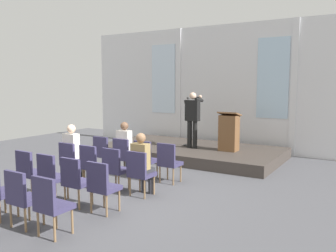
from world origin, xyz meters
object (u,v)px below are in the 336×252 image
Objects in this scene: audience_r0_c1 at (125,146)px; chair_r0_c3 at (169,160)px; chair_r1_c1 at (92,163)px; audience_r1_c3 at (142,161)px; chair_r0_c1 at (124,154)px; speaker at (193,116)px; chair_r3_c3 at (50,202)px; mic_stand at (188,135)px; chair_r3_c2 at (22,195)px; chair_r0_c0 at (104,152)px; chair_r0_c2 at (145,157)px; chair_r1_c2 at (115,167)px; chair_r1_c3 at (140,171)px; chair_r2_c1 at (51,174)px; chair_r1_c0 at (71,160)px; chair_r2_c2 at (75,179)px; lectern at (229,132)px; chair_r2_c0 at (29,170)px; chair_r2_c3 at (102,184)px; audience_r1_c0 at (73,150)px.

audience_r0_c1 is 1.33m from chair_r0_c3.
audience_r1_c3 is (1.31, 0.08, 0.19)m from chair_r1_c1.
audience_r1_c3 is (1.31, -1.04, 0.19)m from chair_r0_c1.
chair_r3_c3 is at bearing -82.42° from speaker.
mic_stand reaches higher than chair_r0_c1.
mic_stand is 4.16m from chair_r1_c1.
chair_r0_c0 is at bearing 111.22° from chair_r3_c2.
audience_r1_c3 is at bearing -74.45° from mic_stand.
mic_stand is at bearing 139.91° from speaker.
mic_stand reaches higher than chair_r0_c2.
chair_r1_c2 and chair_r1_c3 have the same top height.
chair_r1_c2 is 1.00× the size of chair_r2_c1.
chair_r1_c3 is at bearing 40.65° from chair_r2_c1.
audience_r0_c1 is 1.73m from audience_r1_c3.
chair_r3_c2 is at bearing -105.69° from audience_r1_c3.
chair_r1_c0 is 1.00× the size of chair_r2_c2.
chair_r1_c3 and chair_r2_c1 have the same top height.
speaker is 1.82× the size of chair_r3_c3.
lectern is 1.23× the size of chair_r0_c2.
chair_r1_c2 and chair_r3_c3 have the same top height.
chair_r0_c1 and chair_r1_c0 have the same top height.
chair_r0_c3 is 3.44m from chair_r3_c2.
chair_r1_c3 is at bearing -29.79° from chair_r0_c0.
chair_r1_c3 is at bearing -78.12° from speaker.
chair_r2_c0 is at bearing -90.00° from chair_r0_c0.
chair_r0_c2 and chair_r1_c2 have the same top height.
chair_r1_c0 is (0.00, -1.13, 0.00)m from chair_r0_c0.
chair_r2_c1 is (0.66, 0.00, 0.00)m from chair_r2_c0.
chair_r0_c3 and chair_r2_c1 have the same top height.
chair_r3_c3 is (0.66, -2.25, 0.00)m from chair_r1_c2.
chair_r3_c3 is at bearing -79.98° from mic_stand.
chair_r3_c2 is (1.31, -2.25, 0.00)m from chair_r1_c0.
chair_r1_c0 is 1.00× the size of chair_r3_c3.
chair_r1_c3 and chair_r2_c0 have the same top height.
mic_stand reaches higher than chair_r1_c0.
mic_stand is at bearing 98.94° from chair_r0_c2.
chair_r2_c3 is at bearing 0.00° from chair_r2_c0.
lectern is 1.23× the size of chair_r1_c1.
audience_r1_c0 reaches higher than chair_r0_c0.
audience_r1_c0 is 2.32m from chair_r2_c3.
chair_r1_c3 is at bearing 0.00° from chair_r1_c2.
chair_r3_c3 is at bearing -92.82° from lectern.
chair_r0_c0 is 0.66m from chair_r0_c1.
chair_r2_c3 is at bearing -73.77° from chair_r0_c2.
mic_stand is at bearing 100.02° from chair_r3_c3.
audience_r0_c1 is at bearing 74.30° from chair_r2_c0.
chair_r2_c2 is at bearing -40.65° from chair_r1_c0.
audience_r1_c0 is 1.44× the size of chair_r2_c2.
chair_r2_c0 is 0.66m from chair_r2_c1.
chair_r0_c0 is at bearing 106.23° from chair_r2_c1.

